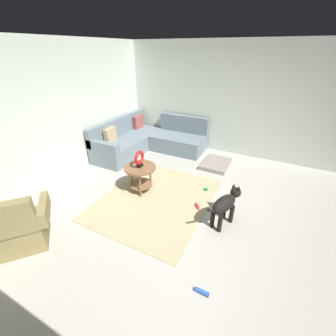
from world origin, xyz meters
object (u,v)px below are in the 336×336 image
Objects in this scene: torus_sculpture at (139,158)px; dog_toy_bone at (197,206)px; dog at (225,204)px; dog_toy_rope at (202,292)px; dog_bed_mat at (216,164)px; sectional_couch at (147,141)px; dog_toy_ball at (207,189)px; side_table at (140,172)px; armchair at (19,228)px.

torus_sculpture reaches higher than dog_toy_bone.
dog is (-0.17, -1.68, -0.33)m from torus_sculpture.
dog is 4.51× the size of dog_toy_bone.
dog_toy_rope is (-1.27, -0.09, -0.35)m from dog.
dog_toy_bone is at bearing -174.78° from dog_bed_mat.
sectional_couch reaches higher than dog_toy_bone.
torus_sculpture is (-1.71, -0.92, 0.42)m from sectional_couch.
torus_sculpture is at bearing 50.82° from dog_toy_rope.
sectional_couch is 2.38m from dog_toy_ball.
sectional_couch is 3.75× the size of side_table.
torus_sculpture is 1.46m from dog_toy_ball.
armchair is 2.09m from torus_sculpture.
dog_toy_ball is (0.58, -1.16, -0.38)m from side_table.
torus_sculpture reaches higher than side_table.
dog_toy_rope is at bearing -129.18° from side_table.
dog_bed_mat is at bearing 5.22° from dog_toy_bone.
dog_toy_rope is (0.47, -2.51, -0.30)m from armchair.
torus_sculpture is 2.10m from dog_bed_mat.
sectional_couch is 3.63m from armchair.
dog_toy_bone is at bearing -89.89° from side_table.
torus_sculpture is 2.39m from dog_toy_rope.
dog_toy_bone is (-1.71, -2.10, -0.26)m from sectional_couch.
sectional_couch is at bearing 89.84° from dog_bed_mat.
dog reaches higher than dog_toy_rope.
torus_sculpture is 1.72m from dog.
dog is at bearing -145.30° from dog_toy_ball.
sectional_couch reaches higher than dog_bed_mat.
armchair is 5.55× the size of dog_toy_bone.
dog_toy_ball is (2.49, -1.89, -0.28)m from armchair.
torus_sculpture is 4.04× the size of dog_toy_ball.
dog_bed_mat is (1.71, -1.02, -0.37)m from side_table.
sectional_couch is at bearing 28.18° from torus_sculpture.
sectional_couch reaches higher than dog.
dog_toy_ball is 2.12m from dog_toy_rope.
dog is (1.74, -2.42, 0.05)m from armchair.
dog_toy_rope is at bearing -129.18° from torus_sculpture.
dog is 4.79× the size of dog_toy_rope.
armchair is 4.03m from dog_bed_mat.
dog_toy_ball is 0.48× the size of dog_toy_rope.
armchair is 12.36× the size of dog_toy_ball.
dog_toy_ball is 0.45× the size of dog_toy_bone.
dog_bed_mat is 1.13m from dog_toy_ball.
dog_toy_bone is (1.45, 0.59, 0.00)m from dog_toy_rope.
side_table reaches higher than dog_bed_mat.
dog_toy_bone is at bearing -89.89° from torus_sculpture.
dog_toy_rope is (-1.44, -1.77, -0.69)m from torus_sculpture.
dog_bed_mat is 2.02m from dog.
armchair is 2.57m from dog_toy_rope.
dog_toy_bone is at bearing -4.60° from armchair.
armchair reaches higher than torus_sculpture.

